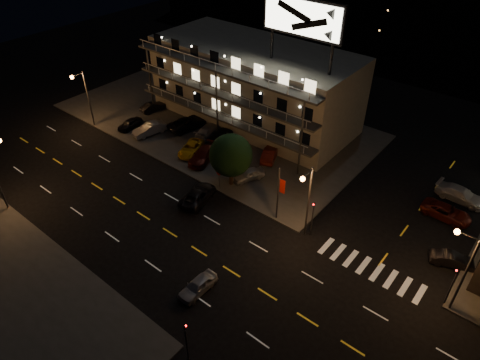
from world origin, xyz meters
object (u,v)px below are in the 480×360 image
Objects in this scene: tree at (231,156)px; road_car_west at (198,195)px; side_car_0 at (452,260)px; road_car_east at (198,286)px; lot_car_7 at (209,130)px; lot_car_2 at (191,148)px; lot_car_4 at (248,174)px.

tree is 5.51m from road_car_west.
road_car_east reaches higher than side_car_0.
side_car_0 is 23.05m from road_car_east.
tree reaches higher than road_car_east.
road_car_west is at bearing 117.36° from lot_car_7.
lot_car_2 is 21.79m from road_car_east.
lot_car_4 is 0.77× the size of lot_car_7.
road_car_west is at bearing -60.23° from lot_car_2.
tree reaches higher than lot_car_4.
tree is 1.64× the size of road_car_east.
side_car_0 is at bearing 8.24° from tree.
lot_car_7 reaches higher than side_car_0.
lot_car_4 is 6.64m from road_car_west.
side_car_0 is at bearing 164.46° from lot_car_7.
lot_car_7 is 1.28× the size of road_car_east.
lot_car_7 is 1.27× the size of side_car_0.
lot_car_4 is 0.74× the size of road_car_west.
road_car_east is at bearing 121.01° from road_car_west.
lot_car_4 is 0.98× the size of side_car_0.
tree is 1.65× the size of lot_car_4.
tree is 15.69m from road_car_east.
lot_car_7 is at bearing 131.55° from road_car_east.
side_car_0 is at bearing -16.26° from lot_car_2.
tree is at bearing 75.81° from side_car_0.
lot_car_2 is 0.88× the size of road_car_west.
lot_car_7 is 13.76m from road_car_west.
lot_car_7 is at bearing 145.11° from tree.
lot_car_2 reaches higher than road_car_east.
road_car_east is at bearing -60.49° from tree.
road_car_east is at bearing -63.26° from lot_car_2.
road_car_east is 0.75× the size of road_car_west.
lot_car_4 is at bearing -119.57° from road_car_west.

